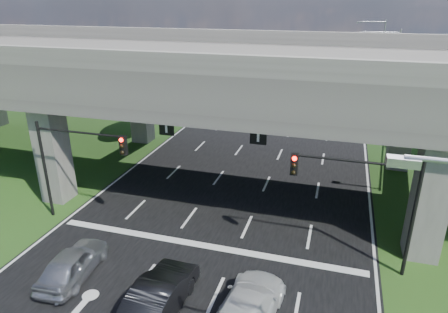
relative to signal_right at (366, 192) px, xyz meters
The scene contains 17 objects.
ground 9.71m from the signal_right, 153.26° to the right, with size 160.00×160.00×0.00m, color #2C4D18.
road 10.74m from the signal_right, 142.25° to the left, with size 18.00×120.00×0.03m, color black.
overpass 11.84m from the signal_right, 134.16° to the left, with size 80.00×15.00×10.00m.
warehouse 45.97m from the signal_right, 137.44° to the left, with size 20.00×10.00×4.00m, color #9E9E99.
signal_right is the anchor object (origin of this frame).
signal_left 15.65m from the signal_right, behind, with size 5.76×0.54×6.00m.
streetlight_far 20.25m from the signal_right, 83.53° to the left, with size 3.38×0.25×10.00m.
streetlight_beyond 36.17m from the signal_right, 86.39° to the left, with size 3.38×0.25×10.00m.
tree_left_near 31.01m from the signal_right, 134.63° to the left, with size 4.50×4.50×7.80m.
tree_left_mid 38.96m from the signal_right, 129.50° to the left, with size 3.91×3.90×6.76m.
tree_left_far 43.37m from the signal_right, 118.63° to the left, with size 4.80×4.80×8.32m.
tree_right_near 24.62m from the signal_right, 77.76° to the left, with size 4.20×4.20×7.28m.
tree_right_mid 33.10m from the signal_right, 75.62° to the left, with size 3.91×3.90×6.76m.
tree_right_far 40.29m from the signal_right, 83.99° to the left, with size 4.50×4.50×7.80m.
car_silver 14.12m from the signal_right, 160.32° to the right, with size 1.76×4.36×1.49m, color silver.
car_dark 10.30m from the signal_right, 144.97° to the right, with size 1.75×5.03×1.66m, color black.
car_white 7.51m from the signal_right, 129.82° to the right, with size 2.18×5.36×1.56m, color silver.
Camera 1 is at (6.23, -13.61, 12.49)m, focal length 32.00 mm.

